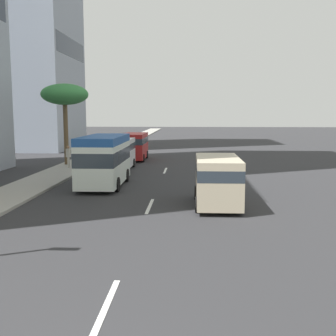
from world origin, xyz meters
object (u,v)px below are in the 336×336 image
at_px(van_second, 118,152).
at_px(palm_tree, 65,95).
at_px(minibus_third, 104,159).
at_px(pedestrian_near_lamp, 68,156).
at_px(van_lead, 135,145).
at_px(van_fourth, 218,178).

distance_m(van_second, palm_tree, 6.90).
height_order(van_second, palm_tree, palm_tree).
bearing_deg(minibus_third, pedestrian_near_lamp, -148.94).
bearing_deg(van_lead, van_second, -3.03).
xyz_separation_m(van_fourth, pedestrian_near_lamp, (12.41, 10.97, -0.23)).
bearing_deg(van_lead, minibus_third, 0.23).
distance_m(minibus_third, palm_tree, 11.61).
bearing_deg(palm_tree, minibus_third, -151.26).
relative_size(minibus_third, palm_tree, 0.91).
bearing_deg(van_second, palm_tree, -113.15).
bearing_deg(van_fourth, van_lead, 18.81).
bearing_deg(pedestrian_near_lamp, van_second, -154.91).
height_order(van_second, minibus_third, minibus_third).
height_order(pedestrian_near_lamp, palm_tree, palm_tree).
bearing_deg(van_fourth, van_second, 29.13).
height_order(van_second, pedestrian_near_lamp, van_second).
relative_size(minibus_third, pedestrian_near_lamp, 3.53).
bearing_deg(van_lead, van_fourth, 18.81).
distance_m(minibus_third, van_fourth, 8.32).
bearing_deg(van_lead, palm_tree, -46.65).
distance_m(van_second, van_fourth, 14.36).
relative_size(van_second, palm_tree, 0.80).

